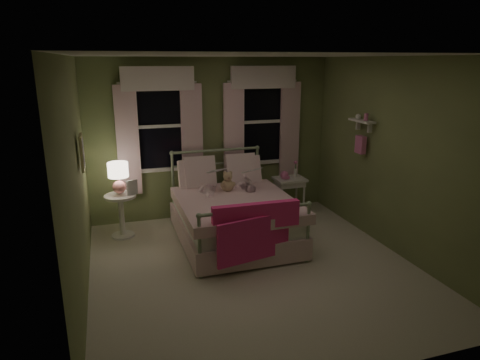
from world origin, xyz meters
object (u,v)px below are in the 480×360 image
object	(u,v)px
child_left	(206,170)
nightstand_right	(290,184)
bed	(233,214)
table_lamp	(118,175)
teddy_bear	(228,183)
nightstand_left	(121,210)
child_right	(242,170)

from	to	relation	value
child_left	nightstand_right	bearing A→B (deg)	-161.81
bed	table_lamp	size ratio (longest dim) A/B	4.39
teddy_bear	table_lamp	bearing A→B (deg)	167.69
teddy_bear	nightstand_left	size ratio (longest dim) A/B	0.49
table_lamp	child_right	bearing A→B (deg)	-5.58
teddy_bear	table_lamp	size ratio (longest dim) A/B	0.68
teddy_bear	nightstand_left	xyz separation A→B (m)	(-1.54, 0.34, -0.37)
table_lamp	child_left	bearing A→B (deg)	-8.03
child_left	nightstand_left	size ratio (longest dim) A/B	1.25
child_left	bed	bearing A→B (deg)	131.33
table_lamp	nightstand_right	size ratio (longest dim) A/B	0.72
child_right	bed	bearing A→B (deg)	52.97
nightstand_right	teddy_bear	bearing A→B (deg)	-160.24
child_left	table_lamp	world-z (taller)	child_left
bed	child_right	distance (m)	0.75
teddy_bear	nightstand_right	xyz separation A→B (m)	(1.20, 0.43, -0.24)
nightstand_right	table_lamp	bearing A→B (deg)	-178.00
child_right	nightstand_left	bearing A→B (deg)	-9.01
child_right	nightstand_left	size ratio (longest dim) A/B	1.12
child_right	nightstand_left	world-z (taller)	child_right
table_lamp	nightstand_right	bearing A→B (deg)	2.00
child_left	table_lamp	distance (m)	1.27
child_left	teddy_bear	bearing A→B (deg)	158.23
child_left	nightstand_right	xyz separation A→B (m)	(1.48, 0.27, -0.43)
bed	nightstand_left	distance (m)	1.65
table_lamp	nightstand_right	world-z (taller)	table_lamp
child_right	child_left	bearing A→B (deg)	-3.43
nightstand_left	table_lamp	size ratio (longest dim) A/B	1.40
child_right	table_lamp	xyz separation A→B (m)	(-1.82, 0.18, 0.02)
bed	nightstand_right	xyz separation A→B (m)	(1.20, 0.70, 0.17)
teddy_bear	table_lamp	xyz separation A→B (m)	(-1.54, 0.34, 0.16)
child_left	nightstand_right	distance (m)	1.57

